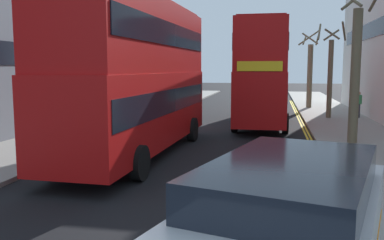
# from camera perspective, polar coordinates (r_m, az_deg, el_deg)

# --- Properties ---
(sidewalk_right) EXTENTS (4.00, 80.00, 0.14)m
(sidewalk_right) POSITION_cam_1_polar(r_m,az_deg,el_deg) (16.81, 24.15, -4.27)
(sidewalk_right) COLOR gray
(sidewalk_right) RESTS_ON ground
(sidewalk_left) EXTENTS (4.00, 80.00, 0.14)m
(sidewalk_left) POSITION_cam_1_polar(r_m,az_deg,el_deg) (18.77, -18.33, -2.86)
(sidewalk_left) COLOR gray
(sidewalk_left) RESTS_ON ground
(kerb_line_outer) EXTENTS (0.10, 56.00, 0.01)m
(kerb_line_outer) POSITION_cam_1_polar(r_m,az_deg,el_deg) (14.53, 17.76, -5.97)
(kerb_line_outer) COLOR yellow
(kerb_line_outer) RESTS_ON ground
(kerb_line_inner) EXTENTS (0.10, 56.00, 0.01)m
(kerb_line_inner) POSITION_cam_1_polar(r_m,az_deg,el_deg) (14.51, 17.13, -5.96)
(kerb_line_inner) COLOR yellow
(kerb_line_inner) RESTS_ON ground
(double_decker_bus_away) EXTENTS (3.06, 10.88, 5.64)m
(double_decker_bus_away) POSITION_cam_1_polar(r_m,az_deg,el_deg) (15.27, -7.39, 6.40)
(double_decker_bus_away) COLOR #B20F0F
(double_decker_bus_away) RESTS_ON ground
(double_decker_bus_oncoming) EXTENTS (2.84, 10.82, 5.64)m
(double_decker_bus_oncoming) POSITION_cam_1_polar(r_m,az_deg,el_deg) (24.14, 9.63, 6.61)
(double_decker_bus_oncoming) COLOR #B20F0F
(double_decker_bus_oncoming) RESTS_ON ground
(pedestrian_far) EXTENTS (0.34, 0.22, 1.62)m
(pedestrian_far) POSITION_cam_1_polar(r_m,az_deg,el_deg) (27.85, 21.87, 2.05)
(pedestrian_far) COLOR #2D2D38
(pedestrian_far) RESTS_ON sidewalk_right
(street_tree_near) EXTENTS (1.67, 1.64, 6.53)m
(street_tree_near) POSITION_cam_1_polar(r_m,az_deg,el_deg) (18.26, 21.53, 6.18)
(street_tree_near) COLOR #6B6047
(street_tree_near) RESTS_ON sidewalk_right
(street_tree_mid) EXTENTS (1.83, 1.77, 5.84)m
(street_tree_mid) POSITION_cam_1_polar(r_m,az_deg,el_deg) (27.08, 18.42, 6.24)
(street_tree_mid) COLOR #6B6047
(street_tree_mid) RESTS_ON sidewalk_right
(street_tree_far) EXTENTS (1.64, 1.72, 6.02)m
(street_tree_far) POSITION_cam_1_polar(r_m,az_deg,el_deg) (33.68, 15.84, 6.25)
(street_tree_far) COLOR #6B6047
(street_tree_far) RESTS_ON sidewalk_right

